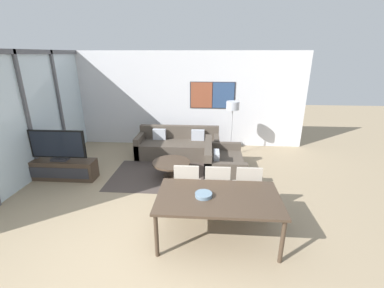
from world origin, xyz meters
name	(u,v)px	position (x,y,z in m)	size (l,w,h in m)	color
ground_plane	(144,267)	(0.00, 0.00, 0.00)	(24.00, 24.00, 0.00)	#9E896B
wall_back	(183,100)	(0.03, 5.02, 1.40)	(7.26, 0.09, 2.80)	silver
window_wall_left	(25,112)	(-3.12, 2.51, 1.53)	(0.07, 5.02, 2.80)	silver
area_rug	(172,176)	(-0.02, 2.71, 0.00)	(2.81, 1.65, 0.01)	#473D38
tv_console	(62,169)	(-2.49, 2.44, 0.22)	(1.55, 0.41, 0.45)	#423326
television	(58,145)	(-2.49, 2.44, 0.80)	(1.25, 0.20, 0.70)	#2D2D33
sofa_main	(178,146)	(-0.02, 4.05, 0.27)	(2.25, 0.89, 0.78)	#51473D
sofa_side	(220,165)	(1.11, 2.83, 0.27)	(0.89, 1.43, 0.78)	#51473D
coffee_table	(171,165)	(-0.02, 2.71, 0.27)	(0.87, 0.87, 0.36)	#423326
dining_table	(218,200)	(0.99, 0.68, 0.66)	(1.82, 1.04, 0.72)	#423326
dining_chair_left	(187,184)	(0.47, 1.39, 0.53)	(0.46, 0.46, 0.93)	#B2A899
dining_chair_centre	(217,185)	(0.99, 1.38, 0.53)	(0.46, 0.46, 0.93)	#B2A899
dining_chair_right	(247,186)	(1.52, 1.39, 0.53)	(0.46, 0.46, 0.93)	#B2A899
fruit_bowl	(204,195)	(0.78, 0.65, 0.76)	(0.26, 0.26, 0.06)	slate
floor_lamp	(233,110)	(1.44, 4.13, 1.29)	(0.34, 0.34, 1.53)	#2D2D33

